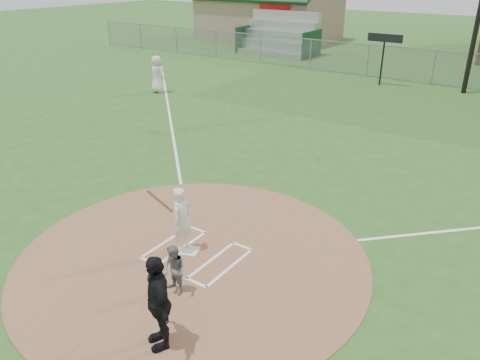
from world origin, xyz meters
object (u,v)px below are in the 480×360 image
Objects in this scene: ondeck_player at (157,74)px; batter_at_plate at (182,220)px; umpire at (158,302)px; catcher at (174,270)px; home_plate at (189,251)px.

ondeck_player is 16.33m from batter_at_plate.
umpire is at bearing 138.09° from ondeck_player.
batter_at_plate is (-0.94, 1.36, 0.28)m from catcher.
home_plate is 0.39× the size of catcher.
batter_at_plate is (-1.72, 2.62, -0.11)m from umpire.
ondeck_player reaches higher than umpire.
catcher is 1.67m from batter_at_plate.
batter_at_plate reaches higher than home_plate.
umpire reaches higher than catcher.
home_plate is 0.84m from batter_at_plate.
ondeck_player is at bearing 135.75° from batter_at_plate.
umpire is at bearing -56.81° from batter_at_plate.
home_plate is at bearing 140.54° from ondeck_player.
ondeck_player reaches higher than batter_at_plate.
umpire is (0.78, -1.27, 0.38)m from catcher.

